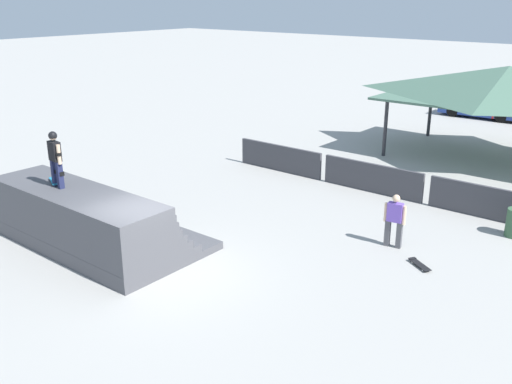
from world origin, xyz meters
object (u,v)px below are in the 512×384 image
skater_on_deck (55,155)px  parked_car_blue (480,107)px  bystander_walking (395,218)px  skateboard_on_deck (55,181)px  skateboard_on_ground (419,264)px

skater_on_deck → parked_car_blue: skater_on_deck is taller
bystander_walking → parked_car_blue: (-4.26, 19.66, -0.26)m
parked_car_blue → skateboard_on_deck: bearing=-99.1°
skater_on_deck → bystander_walking: 9.45m
skateboard_on_ground → parked_car_blue: parked_car_blue is taller
skater_on_deck → bystander_walking: bearing=46.1°
bystander_walking → parked_car_blue: bystander_walking is taller
skater_on_deck → parked_car_blue: 25.69m
bystander_walking → parked_car_blue: 20.12m
bystander_walking → skateboard_on_ground: bystander_walking is taller
skater_on_deck → skateboard_on_deck: (-0.37, 0.11, -0.84)m
parked_car_blue → skater_on_deck: bearing=-98.2°
bystander_walking → skateboard_on_ground: 1.53m
skateboard_on_deck → skateboard_on_ground: bearing=54.1°
skater_on_deck → skateboard_on_deck: bearing=171.0°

